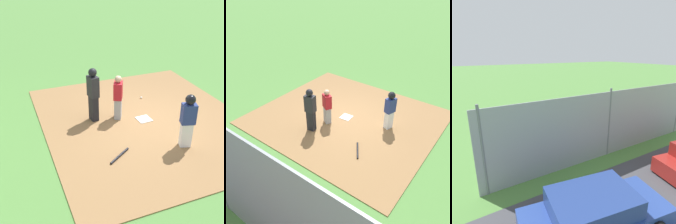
# 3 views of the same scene
# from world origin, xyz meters

# --- Properties ---
(ground_plane) EXTENTS (140.00, 140.00, 0.00)m
(ground_plane) POSITION_xyz_m (0.00, 0.00, 0.00)
(ground_plane) COLOR #51843D
(dirt_infield) EXTENTS (7.20, 6.40, 0.03)m
(dirt_infield) POSITION_xyz_m (0.00, 0.00, 0.01)
(dirt_infield) COLOR olive
(dirt_infield) RESTS_ON ground_plane
(home_plate) EXTENTS (0.47, 0.47, 0.02)m
(home_plate) POSITION_xyz_m (0.00, 0.00, 0.04)
(home_plate) COLOR white
(home_plate) RESTS_ON dirt_infield
(catcher) EXTENTS (0.46, 0.41, 1.47)m
(catcher) POSITION_xyz_m (-0.42, -0.75, 0.78)
(catcher) COLOR #9E9EA3
(catcher) RESTS_ON dirt_infield
(umpire) EXTENTS (0.42, 0.32, 1.76)m
(umpire) POSITION_xyz_m (-0.59, -1.52, 0.96)
(umpire) COLOR black
(umpire) RESTS_ON dirt_infield
(runner) EXTENTS (0.36, 0.44, 1.58)m
(runner) POSITION_xyz_m (1.74, 0.40, 0.92)
(runner) COLOR silver
(runner) RESTS_ON dirt_infield
(baseball_bat) EXTENTS (0.50, 0.71, 0.06)m
(baseball_bat) POSITION_xyz_m (1.55, -1.51, 0.06)
(baseball_bat) COLOR black
(baseball_bat) RESTS_ON dirt_infield
(baseball) EXTENTS (0.07, 0.07, 0.07)m
(baseball) POSITION_xyz_m (-1.43, 0.61, 0.07)
(baseball) COLOR white
(baseball) RESTS_ON dirt_infield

